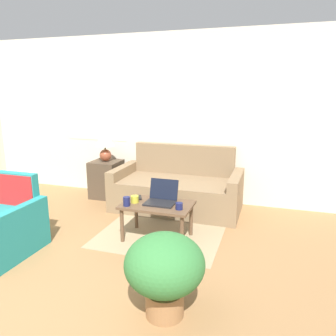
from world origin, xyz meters
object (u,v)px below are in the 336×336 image
coffee_table (157,208)px  potted_plant (165,268)px  cup_yellow (135,199)px  table_lamp (105,142)px  couch (178,190)px  cup_white (179,206)px  laptop (161,198)px  cup_navy (127,201)px  tv_remote (140,197)px

coffee_table → potted_plant: potted_plant is taller
coffee_table → cup_yellow: cup_yellow is taller
coffee_table → potted_plant: size_ratio=1.22×
table_lamp → couch: bearing=-6.4°
cup_white → potted_plant: potted_plant is taller
table_lamp → cup_yellow: (1.07, -1.28, -0.44)m
laptop → potted_plant: 1.42m
cup_navy → cup_yellow: 0.14m
table_lamp → potted_plant: size_ratio=0.73×
cup_yellow → cup_white: (0.56, -0.06, -0.00)m
table_lamp → tv_remote: size_ratio=3.21×
potted_plant → couch: bearing=103.8°
cup_white → tv_remote: bearing=158.8°
coffee_table → cup_navy: size_ratio=7.73×
cup_yellow → potted_plant: (0.78, -1.24, -0.07)m
cup_white → laptop: bearing=149.3°
couch → cup_white: bearing=-73.3°
couch → tv_remote: 1.01m
couch → cup_yellow: bearing=-100.1°
coffee_table → potted_plant: 1.38m
cup_navy → cup_white: 0.61m
couch → cup_white: (0.36, -1.20, 0.20)m
coffee_table → cup_white: size_ratio=10.02×
table_lamp → cup_white: (1.63, -1.34, -0.44)m
tv_remote → cup_navy: bearing=-97.2°
cup_white → tv_remote: size_ratio=0.53×
potted_plant → coffee_table: bearing=112.1°
cup_navy → tv_remote: (0.04, 0.30, -0.04)m
cup_yellow → laptop: bearing=18.1°
table_lamp → tv_remote: bearing=-46.4°
couch → cup_yellow: size_ratio=20.18×
cup_navy → couch: bearing=79.0°
couch → cup_white: couch is taller
potted_plant → tv_remote: bearing=119.5°
coffee_table → cup_navy: (-0.31, -0.17, 0.11)m
couch → laptop: 1.07m
couch → coffee_table: size_ratio=2.26×
laptop → cup_navy: 0.41m
laptop → cup_white: (0.26, -0.16, -0.02)m
table_lamp → potted_plant: (1.85, -2.52, -0.51)m
cup_navy → cup_white: bearing=7.0°
coffee_table → laptop: bearing=60.9°
laptop → tv_remote: size_ratio=2.26×
tv_remote → potted_plant: potted_plant is taller
couch → cup_white: size_ratio=22.66×
coffee_table → cup_yellow: bearing=-171.7°
laptop → potted_plant: size_ratio=0.52×
table_lamp → cup_white: 2.16m
cup_navy → potted_plant: size_ratio=0.16×
laptop → cup_yellow: laptop is taller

